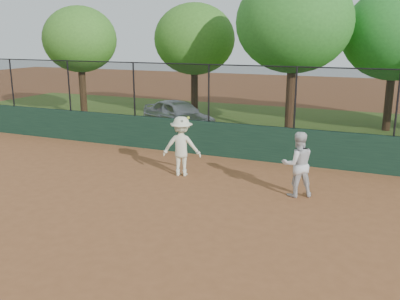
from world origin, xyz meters
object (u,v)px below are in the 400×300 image
at_px(player_second, 298,164).
at_px(tree_0, 80,40).
at_px(parked_car, 178,115).
at_px(tree_1, 194,39).
at_px(tree_3, 396,34).
at_px(player_main, 182,146).
at_px(tree_2, 294,22).

relative_size(player_second, tree_0, 0.31).
height_order(player_second, tree_0, tree_0).
distance_m(parked_car, tree_1, 4.65).
bearing_deg(player_second, parked_car, -72.79).
bearing_deg(tree_1, tree_0, -154.30).
bearing_deg(tree_3, tree_1, -178.38).
bearing_deg(tree_3, player_main, -120.12).
height_order(parked_car, tree_0, tree_0).
bearing_deg(player_main, parked_car, 116.72).
height_order(tree_2, tree_3, tree_2).
bearing_deg(tree_2, player_main, -103.48).
relative_size(tree_0, tree_3, 0.91).
distance_m(parked_car, tree_3, 9.97).
xyz_separation_m(player_main, tree_0, (-8.87, 6.88, 3.03)).
xyz_separation_m(parked_car, tree_0, (-5.79, 0.77, 3.26)).
bearing_deg(tree_0, parked_car, -7.55).
bearing_deg(player_main, tree_0, 142.21).
relative_size(parked_car, tree_1, 0.70).
height_order(tree_0, tree_1, tree_1).
distance_m(player_main, tree_3, 11.59).
bearing_deg(tree_0, player_main, -37.79).
bearing_deg(player_second, tree_2, -104.49).
distance_m(tree_2, tree_3, 4.62).
height_order(tree_1, tree_2, tree_2).
height_order(parked_car, tree_1, tree_1).
height_order(tree_0, tree_2, tree_2).
bearing_deg(tree_0, tree_3, 10.75).
distance_m(player_second, tree_2, 8.66).
xyz_separation_m(tree_1, tree_2, (5.43, -2.21, 0.71)).
bearing_deg(tree_1, parked_car, -78.79).
xyz_separation_m(tree_1, tree_3, (9.30, 0.26, 0.23)).
height_order(player_second, tree_3, tree_3).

